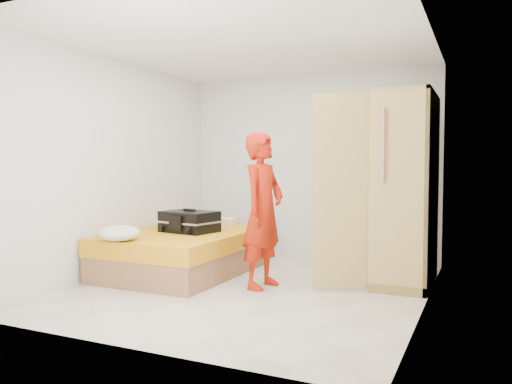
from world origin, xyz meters
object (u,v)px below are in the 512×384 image
at_px(person, 263,210).
at_px(suitcase, 189,222).
at_px(wardrobe, 401,194).
at_px(round_cushion, 119,233).
at_px(bed, 184,252).

bearing_deg(person, suitcase, 81.69).
bearing_deg(suitcase, wardrobe, 21.41).
bearing_deg(suitcase, round_cushion, -96.51).
bearing_deg(person, bed, 84.32).
bearing_deg(bed, person, -12.81).
bearing_deg(round_cushion, person, 24.03).
bearing_deg(round_cushion, bed, 75.35).
height_order(wardrobe, suitcase, wardrobe).
distance_m(bed, person, 1.34).
distance_m(wardrobe, round_cushion, 3.11).
height_order(bed, person, person).
bearing_deg(wardrobe, round_cushion, -152.65).
bearing_deg(suitcase, person, -4.96).
relative_size(bed, wardrobe, 0.96).
distance_m(wardrobe, person, 1.55).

